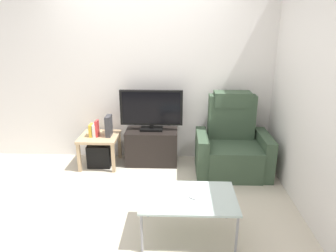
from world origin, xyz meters
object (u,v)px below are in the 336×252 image
Objects in this scene: side_table at (99,140)px; game_console at (109,126)px; subwoofer_box at (101,154)px; book_leftmost at (91,130)px; book_rightmost at (97,128)px; cell_phone at (197,196)px; tv_stand at (152,147)px; television at (151,109)px; recliner_armchair at (232,146)px; coffee_table at (189,199)px; book_middle at (95,130)px.

side_table is 1.85× the size of game_console.
book_leftmost reaches higher than subwoofer_box.
book_rightmost is 2.00m from cell_phone.
game_console is (0.16, 0.03, 0.03)m from book_rightmost.
cell_phone is at bearing -52.60° from game_console.
television is (-0.00, 0.02, 0.56)m from tv_stand.
book_leftmost is (-0.84, -0.11, 0.28)m from tv_stand.
recliner_armchair is 1.88m from side_table.
tv_stand is at bearing 106.87° from coffee_table.
tv_stand is 0.84× the size of television.
cell_phone is (1.31, -1.52, 0.05)m from side_table.
book_middle is at bearing -172.23° from tv_stand.
subwoofer_box is at bearing 128.97° from coffee_table.
game_console reaches higher than book_middle.
cell_phone is at bearing -48.41° from book_rightmost.
recliner_armchair is 6.16× the size of book_leftmost.
coffee_table is (1.25, -1.51, -0.17)m from book_rightmost.
game_console reaches higher than cell_phone.
book_leftmost is (-0.10, -0.02, 0.37)m from subwoofer_box.
book_leftmost is at bearing 180.00° from book_rightmost.
television is 1.00m from subwoofer_box.
game_console reaches higher than side_table.
book_rightmost is 0.17m from game_console.
subwoofer_box is (-0.74, -0.11, -0.65)m from television.
book_rightmost reaches higher than subwoofer_box.
television is 5.91× the size of cell_phone.
subwoofer_box is 1.42× the size of book_rightmost.
book_middle is at bearing 0.00° from book_leftmost.
tv_stand is at bearing 7.77° from book_middle.
book_middle reaches higher than side_table.
tv_stand is at bearing 163.52° from recliner_armchair.
television reaches higher than book_leftmost.
recliner_armchair is 4.69× the size of book_rightmost.
book_rightmost is (-1.89, 0.11, 0.19)m from recliner_armchair.
book_rightmost is (0.08, 0.00, 0.03)m from book_leftmost.
television is 0.90m from book_leftmost.
tv_stand is 0.69m from game_console.
side_table is 0.19m from book_leftmost.
book_leftmost is (-1.97, 0.11, 0.17)m from recliner_armchair.
coffee_table reaches higher than subwoofer_box.
book_leftmost is 0.25m from game_console.
recliner_armchair is 1.90m from book_rightmost.
recliner_armchair is 3.69× the size of game_console.
book_middle is (0.05, 0.00, 0.00)m from book_leftmost.
recliner_armchair is 1.89m from subwoofer_box.
coffee_table is (1.28, -1.51, -0.15)m from book_middle.
game_console is at bearing 165.96° from cell_phone.
recliner_armchair reaches higher than game_console.
coffee_table is (0.49, -1.61, 0.14)m from tv_stand.
cell_phone is (1.41, -1.50, -0.11)m from book_leftmost.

